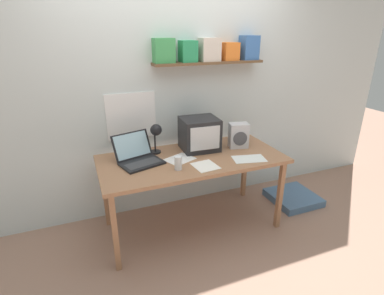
{
  "coord_description": "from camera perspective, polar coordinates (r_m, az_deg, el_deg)",
  "views": [
    {
      "loc": [
        -0.95,
        -2.39,
        1.88
      ],
      "look_at": [
        0.0,
        0.0,
        0.86
      ],
      "focal_mm": 28.0,
      "sensor_mm": 36.0,
      "label": 1
    }
  ],
  "objects": [
    {
      "name": "laptop",
      "position": [
        2.74,
        -10.33,
        -1.48
      ],
      "size": [
        0.44,
        0.43,
        0.24
      ],
      "rotation": [
        0.0,
        0.0,
        0.29
      ],
      "color": "black",
      "rests_on": "corner_desk"
    },
    {
      "name": "open_notebook",
      "position": [
        2.63,
        2.56,
        -3.53
      ],
      "size": [
        0.22,
        0.24,
        0.0
      ],
      "rotation": [
        0.0,
        0.0,
        0.1
      ],
      "color": "white",
      "rests_on": "corner_desk"
    },
    {
      "name": "corner_desk",
      "position": [
        2.83,
        0.0,
        -2.99
      ],
      "size": [
        1.72,
        0.79,
        0.76
      ],
      "color": "#A26F4C",
      "rests_on": "ground_plane"
    },
    {
      "name": "ground_plane",
      "position": [
        3.19,
        0.0,
        -14.52
      ],
      "size": [
        12.0,
        12.0,
        0.0
      ],
      "primitive_type": "plane",
      "color": "#A37B66"
    },
    {
      "name": "crt_monitor",
      "position": [
        2.95,
        1.43,
        2.6
      ],
      "size": [
        0.37,
        0.34,
        0.32
      ],
      "rotation": [
        0.0,
        0.0,
        -0.06
      ],
      "color": "#232326",
      "rests_on": "corner_desk"
    },
    {
      "name": "space_heater",
      "position": [
        3.05,
        8.85,
        2.28
      ],
      "size": [
        0.21,
        0.16,
        0.25
      ],
      "rotation": [
        0.0,
        0.0,
        -0.23
      ],
      "color": "silver",
      "rests_on": "corner_desk"
    },
    {
      "name": "floor_cushion",
      "position": [
        3.75,
        18.73,
        -9.05
      ],
      "size": [
        0.51,
        0.51,
        0.08
      ],
      "color": "slate",
      "rests_on": "ground_plane"
    },
    {
      "name": "back_wall",
      "position": [
        3.13,
        -3.45,
        11.14
      ],
      "size": [
        5.6,
        0.24,
        2.6
      ],
      "color": "silver",
      "rests_on": "ground_plane"
    },
    {
      "name": "loose_paper_near_laptop",
      "position": [
        2.82,
        10.81,
        -2.13
      ],
      "size": [
        0.33,
        0.24,
        0.0
      ],
      "rotation": [
        0.0,
        0.0,
        -0.22
      ],
      "color": "white",
      "rests_on": "corner_desk"
    },
    {
      "name": "desk_lamp",
      "position": [
        2.81,
        -6.89,
        2.8
      ],
      "size": [
        0.11,
        0.17,
        0.31
      ],
      "rotation": [
        0.0,
        0.0,
        -0.02
      ],
      "color": "black",
      "rests_on": "corner_desk"
    },
    {
      "name": "juice_glass",
      "position": [
        2.55,
        -2.65,
        -3.08
      ],
      "size": [
        0.07,
        0.07,
        0.12
      ],
      "color": "white",
      "rests_on": "corner_desk"
    },
    {
      "name": "printed_handout",
      "position": [
        2.77,
        -2.34,
        -2.24
      ],
      "size": [
        0.31,
        0.28,
        0.0
      ],
      "rotation": [
        0.0,
        0.0,
        0.41
      ],
      "color": "white",
      "rests_on": "corner_desk"
    }
  ]
}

